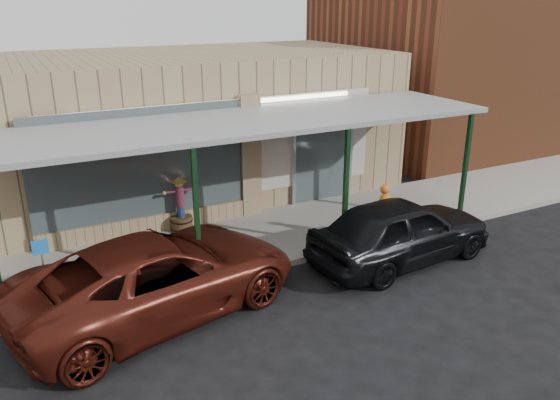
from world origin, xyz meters
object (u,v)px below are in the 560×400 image
barrel_scarecrow (181,212)px  car_maroon (158,276)px  barrel_pumpkin (112,267)px  parked_sedan (401,230)px  handicap_sign (43,264)px

barrel_scarecrow → car_maroon: bearing=-118.2°
barrel_pumpkin → car_maroon: 1.69m
barrel_scarecrow → parked_sedan: 5.45m
barrel_scarecrow → parked_sedan: (4.02, -3.67, 0.14)m
handicap_sign → car_maroon: size_ratio=0.25×
barrel_pumpkin → barrel_scarecrow: bearing=40.6°
barrel_pumpkin → car_maroon: (0.58, -1.54, 0.39)m
handicap_sign → parked_sedan: 7.52m
parked_sedan → car_maroon: bearing=81.5°
handicap_sign → parked_sedan: bearing=-13.1°
barrel_scarecrow → handicap_sign: size_ratio=1.02×
parked_sedan → handicap_sign: bearing=75.4°
barrel_pumpkin → handicap_sign: size_ratio=0.50×
barrel_scarecrow → parked_sedan: parked_sedan is taller
barrel_scarecrow → barrel_pumpkin: 2.73m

